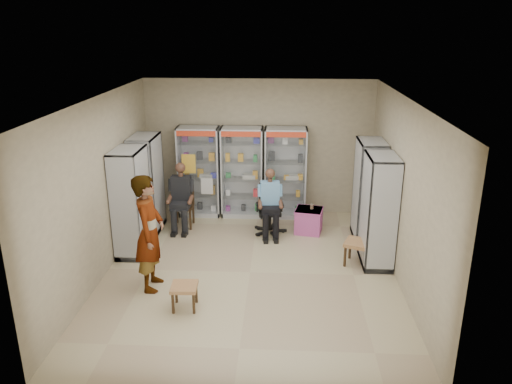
# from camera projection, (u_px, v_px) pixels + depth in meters

# --- Properties ---
(floor) EXTENTS (6.00, 6.00, 0.00)m
(floor) POSITION_uv_depth(u_px,v_px,m) (250.00, 272.00, 8.69)
(floor) COLOR tan
(floor) RESTS_ON ground
(room_shell) EXTENTS (5.02, 6.02, 3.01)m
(room_shell) POSITION_uv_depth(u_px,v_px,m) (250.00, 163.00, 8.06)
(room_shell) COLOR tan
(room_shell) RESTS_ON ground
(cabinet_back_left) EXTENTS (0.90, 0.50, 2.00)m
(cabinet_back_left) POSITION_uv_depth(u_px,v_px,m) (199.00, 172.00, 11.02)
(cabinet_back_left) COLOR #B4B7BC
(cabinet_back_left) RESTS_ON floor
(cabinet_back_mid) EXTENTS (0.90, 0.50, 2.00)m
(cabinet_back_mid) POSITION_uv_depth(u_px,v_px,m) (242.00, 172.00, 10.97)
(cabinet_back_mid) COLOR #B5B8BD
(cabinet_back_mid) RESTS_ON floor
(cabinet_back_right) EXTENTS (0.90, 0.50, 2.00)m
(cabinet_back_right) POSITION_uv_depth(u_px,v_px,m) (285.00, 173.00, 10.92)
(cabinet_back_right) COLOR silver
(cabinet_back_right) RESTS_ON floor
(cabinet_right_far) EXTENTS (0.90, 0.50, 2.00)m
(cabinet_right_far) POSITION_uv_depth(u_px,v_px,m) (369.00, 191.00, 9.77)
(cabinet_right_far) COLOR #A4A7AB
(cabinet_right_far) RESTS_ON floor
(cabinet_right_near) EXTENTS (0.90, 0.50, 2.00)m
(cabinet_right_near) POSITION_uv_depth(u_px,v_px,m) (379.00, 211.00, 8.73)
(cabinet_right_near) COLOR #A7A9AE
(cabinet_right_near) RESTS_ON floor
(cabinet_left_far) EXTENTS (0.90, 0.50, 2.00)m
(cabinet_left_far) POSITION_uv_depth(u_px,v_px,m) (147.00, 184.00, 10.18)
(cabinet_left_far) COLOR #A8AAAF
(cabinet_left_far) RESTS_ON floor
(cabinet_left_near) EXTENTS (0.90, 0.50, 2.00)m
(cabinet_left_near) POSITION_uv_depth(u_px,v_px,m) (131.00, 202.00, 9.14)
(cabinet_left_near) COLOR #A7AAAE
(cabinet_left_near) RESTS_ON floor
(wooden_chair) EXTENTS (0.42, 0.42, 0.94)m
(wooden_chair) POSITION_uv_depth(u_px,v_px,m) (183.00, 205.00, 10.51)
(wooden_chair) COLOR black
(wooden_chair) RESTS_ON floor
(seated_customer) EXTENTS (0.44, 0.60, 1.34)m
(seated_customer) POSITION_uv_depth(u_px,v_px,m) (182.00, 197.00, 10.40)
(seated_customer) COLOR black
(seated_customer) RESTS_ON floor
(office_chair) EXTENTS (0.61, 0.61, 1.03)m
(office_chair) POSITION_uv_depth(u_px,v_px,m) (270.00, 209.00, 10.17)
(office_chair) COLOR black
(office_chair) RESTS_ON floor
(seated_shopkeeper) EXTENTS (0.48, 0.63, 1.31)m
(seated_shopkeeper) POSITION_uv_depth(u_px,v_px,m) (270.00, 204.00, 10.08)
(seated_shopkeeper) COLOR #73ACE4
(seated_shopkeeper) RESTS_ON floor
(pink_trunk) EXTENTS (0.61, 0.59, 0.50)m
(pink_trunk) POSITION_uv_depth(u_px,v_px,m) (309.00, 221.00, 10.29)
(pink_trunk) COLOR #A54279
(pink_trunk) RESTS_ON floor
(tea_glass) EXTENTS (0.07, 0.07, 0.10)m
(tea_glass) POSITION_uv_depth(u_px,v_px,m) (312.00, 207.00, 10.22)
(tea_glass) COLOR #5A1107
(tea_glass) RESTS_ON pink_trunk
(woven_stool_a) EXTENTS (0.57, 0.57, 0.44)m
(woven_stool_a) POSITION_uv_depth(u_px,v_px,m) (357.00, 253.00, 8.92)
(woven_stool_a) COLOR #91603D
(woven_stool_a) RESTS_ON floor
(woven_stool_b) EXTENTS (0.41, 0.41, 0.39)m
(woven_stool_b) POSITION_uv_depth(u_px,v_px,m) (185.00, 296.00, 7.56)
(woven_stool_b) COLOR tan
(woven_stool_b) RESTS_ON floor
(standing_man) EXTENTS (0.48, 0.71, 1.92)m
(standing_man) POSITION_uv_depth(u_px,v_px,m) (149.00, 233.00, 7.92)
(standing_man) COLOR gray
(standing_man) RESTS_ON floor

